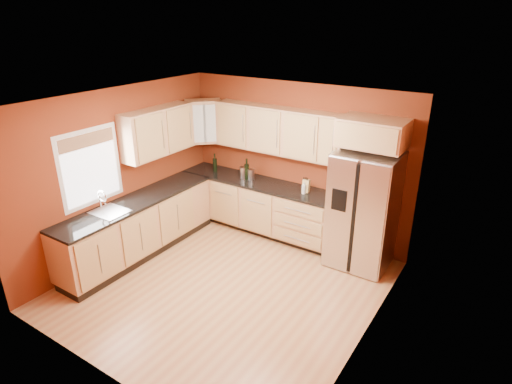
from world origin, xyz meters
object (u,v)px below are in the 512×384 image
refrigerator (363,210)px  wine_bottle_a (247,169)px  canister_left (243,173)px  soap_dispenser (304,188)px  knife_block (306,186)px

refrigerator → wine_bottle_a: (-2.13, 0.07, 0.21)m
canister_left → soap_dispenser: bearing=-2.2°
refrigerator → canister_left: 2.20m
refrigerator → soap_dispenser: 1.00m
canister_left → knife_block: bearing=1.5°
refrigerator → canister_left: bearing=178.3°
knife_block → soap_dispenser: knife_block is taller
knife_block → refrigerator: bearing=-12.8°
wine_bottle_a → soap_dispenser: wine_bottle_a is taller
wine_bottle_a → soap_dispenser: (1.13, -0.05, -0.09)m
wine_bottle_a → canister_left: bearing=-175.0°
refrigerator → wine_bottle_a: size_ratio=4.85×
soap_dispenser → knife_block: bearing=90.0°
wine_bottle_a → knife_block: bearing=1.3°
canister_left → knife_block: size_ratio=0.98×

